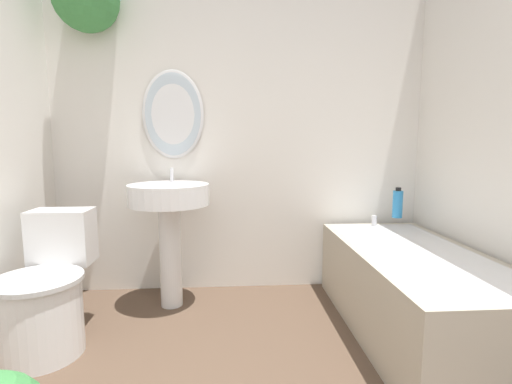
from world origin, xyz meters
TOP-DOWN VIEW (x-y plane):
  - wall_back at (-0.17, 2.45)m, footprint 2.84×0.43m
  - toilet at (-1.08, 1.65)m, footprint 0.44×0.63m
  - pedestal_sink at (-0.49, 2.14)m, footprint 0.53×0.53m
  - bathtub at (0.98, 1.65)m, footprint 0.71×1.49m
  - shampoo_bottle at (1.12, 2.22)m, footprint 0.07×0.07m

SIDE VIEW (x-z plane):
  - bathtub at x=0.98m, z-range -0.03..0.55m
  - toilet at x=-1.08m, z-range -0.07..0.66m
  - pedestal_sink at x=-0.49m, z-range 0.18..1.12m
  - shampoo_bottle at x=1.12m, z-range 0.57..0.79m
  - wall_back at x=-0.17m, z-range 0.14..2.54m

